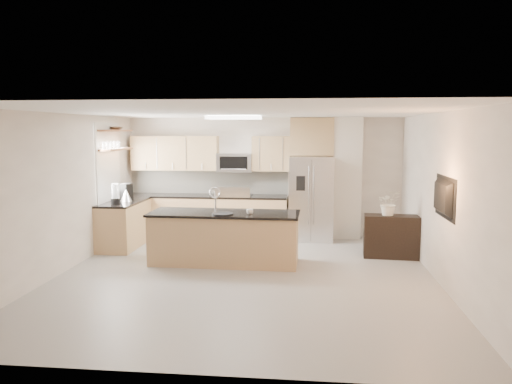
# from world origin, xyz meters

# --- Properties ---
(floor) EXTENTS (6.50, 6.50, 0.00)m
(floor) POSITION_xyz_m (0.00, 0.00, 0.00)
(floor) COLOR gray
(floor) RESTS_ON ground
(ceiling) EXTENTS (6.00, 6.50, 0.02)m
(ceiling) POSITION_xyz_m (0.00, 0.00, 2.60)
(ceiling) COLOR white
(ceiling) RESTS_ON wall_back
(wall_back) EXTENTS (6.00, 0.02, 2.60)m
(wall_back) POSITION_xyz_m (0.00, 3.25, 1.30)
(wall_back) COLOR silver
(wall_back) RESTS_ON floor
(wall_front) EXTENTS (6.00, 0.02, 2.60)m
(wall_front) POSITION_xyz_m (0.00, -3.25, 1.30)
(wall_front) COLOR silver
(wall_front) RESTS_ON floor
(wall_left) EXTENTS (0.02, 6.50, 2.60)m
(wall_left) POSITION_xyz_m (-3.00, 0.00, 1.30)
(wall_left) COLOR silver
(wall_left) RESTS_ON floor
(wall_right) EXTENTS (0.02, 6.50, 2.60)m
(wall_right) POSITION_xyz_m (3.00, 0.00, 1.30)
(wall_right) COLOR silver
(wall_right) RESTS_ON floor
(back_counter) EXTENTS (3.55, 0.66, 1.44)m
(back_counter) POSITION_xyz_m (-1.23, 2.93, 0.47)
(back_counter) COLOR tan
(back_counter) RESTS_ON floor
(left_counter) EXTENTS (0.66, 1.50, 0.92)m
(left_counter) POSITION_xyz_m (-2.67, 1.85, 0.46)
(left_counter) COLOR tan
(left_counter) RESTS_ON floor
(range) EXTENTS (0.76, 0.64, 1.14)m
(range) POSITION_xyz_m (-0.60, 2.92, 0.47)
(range) COLOR black
(range) RESTS_ON floor
(upper_cabinets) EXTENTS (3.50, 0.33, 0.75)m
(upper_cabinets) POSITION_xyz_m (-1.30, 3.09, 1.83)
(upper_cabinets) COLOR tan
(upper_cabinets) RESTS_ON wall_back
(microwave) EXTENTS (0.76, 0.40, 0.40)m
(microwave) POSITION_xyz_m (-0.60, 3.04, 1.63)
(microwave) COLOR silver
(microwave) RESTS_ON upper_cabinets
(refrigerator) EXTENTS (0.92, 0.78, 1.78)m
(refrigerator) POSITION_xyz_m (1.06, 2.87, 0.89)
(refrigerator) COLOR silver
(refrigerator) RESTS_ON floor
(partition_column) EXTENTS (0.60, 0.30, 2.60)m
(partition_column) POSITION_xyz_m (1.82, 3.10, 1.30)
(partition_column) COLOR silver
(partition_column) RESTS_ON floor
(window) EXTENTS (0.04, 1.15, 1.65)m
(window) POSITION_xyz_m (-2.98, 1.85, 1.65)
(window) COLOR white
(window) RESTS_ON wall_left
(shelf_lower) EXTENTS (0.30, 1.20, 0.04)m
(shelf_lower) POSITION_xyz_m (-2.85, 1.95, 1.95)
(shelf_lower) COLOR brown
(shelf_lower) RESTS_ON wall_left
(shelf_upper) EXTENTS (0.30, 1.20, 0.04)m
(shelf_upper) POSITION_xyz_m (-2.85, 1.95, 2.32)
(shelf_upper) COLOR brown
(shelf_upper) RESTS_ON wall_left
(ceiling_fixture) EXTENTS (1.00, 0.50, 0.06)m
(ceiling_fixture) POSITION_xyz_m (-0.40, 1.60, 2.56)
(ceiling_fixture) COLOR white
(ceiling_fixture) RESTS_ON ceiling
(island) EXTENTS (2.63, 0.99, 1.33)m
(island) POSITION_xyz_m (-0.46, 0.80, 0.45)
(island) COLOR tan
(island) RESTS_ON floor
(credenza) EXTENTS (1.01, 0.48, 0.78)m
(credenza) POSITION_xyz_m (2.52, 1.50, 0.39)
(credenza) COLOR black
(credenza) RESTS_ON floor
(cup) EXTENTS (0.16, 0.16, 0.09)m
(cup) POSITION_xyz_m (0.01, 0.64, 0.95)
(cup) COLOR white
(cup) RESTS_ON island
(platter) EXTENTS (0.47, 0.47, 0.02)m
(platter) POSITION_xyz_m (-0.45, 0.59, 0.91)
(platter) COLOR black
(platter) RESTS_ON island
(blender) EXTENTS (0.17, 0.17, 0.40)m
(blender) POSITION_xyz_m (-2.67, 1.43, 1.09)
(blender) COLOR black
(blender) RESTS_ON left_counter
(kettle) EXTENTS (0.22, 0.22, 0.28)m
(kettle) POSITION_xyz_m (-2.62, 1.87, 1.04)
(kettle) COLOR silver
(kettle) RESTS_ON left_counter
(coffee_maker) EXTENTS (0.24, 0.26, 0.33)m
(coffee_maker) POSITION_xyz_m (-2.69, 2.06, 1.08)
(coffee_maker) COLOR black
(coffee_maker) RESTS_ON left_counter
(bowl) EXTENTS (0.38, 0.38, 0.08)m
(bowl) POSITION_xyz_m (-2.85, 2.05, 2.38)
(bowl) COLOR silver
(bowl) RESTS_ON shelf_upper
(flower_vase) EXTENTS (0.64, 0.56, 0.69)m
(flower_vase) POSITION_xyz_m (2.46, 1.49, 1.13)
(flower_vase) COLOR white
(flower_vase) RESTS_ON credenza
(television) EXTENTS (0.14, 1.08, 0.62)m
(television) POSITION_xyz_m (2.91, -0.20, 1.35)
(television) COLOR black
(television) RESTS_ON wall_right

